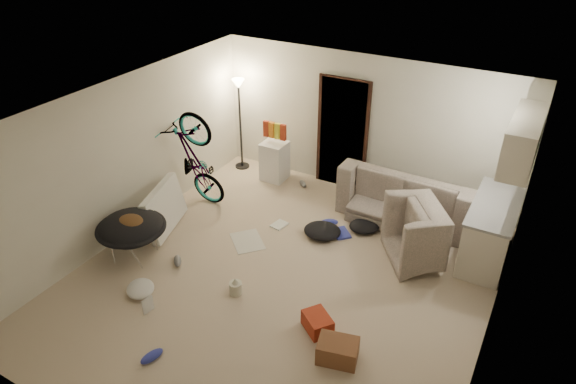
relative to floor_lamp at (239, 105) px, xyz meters
The scene contains 38 objects.
floor 3.81m from the floor_lamp, 47.83° to the right, with size 5.50×6.00×0.02m, color beige.
ceiling 3.77m from the floor_lamp, 47.83° to the right, with size 5.50×6.00×0.02m, color white.
wall_back 2.43m from the floor_lamp, ahead, with size 5.50×0.02×2.50m, color silver.
wall_front 6.15m from the floor_lamp, 67.02° to the right, with size 5.50×0.02×2.50m, color silver.
wall_left 2.67m from the floor_lamp, 97.74° to the right, with size 0.02×6.00×2.50m, color silver.
wall_right 5.80m from the floor_lamp, 27.18° to the right, with size 0.02×6.00×2.50m, color silver.
doorway 2.05m from the floor_lamp, ahead, with size 0.85×0.10×2.04m, color black.
door_trim 2.04m from the floor_lamp, ahead, with size 0.97×0.04×2.10m, color black.
floor_lamp is the anchor object (origin of this frame).
kitchen_counter 4.95m from the floor_lamp, ahead, with size 0.60×1.50×0.88m, color beige.
counter_top 4.89m from the floor_lamp, ahead, with size 0.64×1.54×0.04m, color gray.
kitchen_uppers 5.04m from the floor_lamp, ahead, with size 0.38×1.40×0.65m, color beige.
sofa 3.58m from the floor_lamp, ahead, with size 2.21×0.86×0.64m, color #3D463E.
armchair 4.40m from the floor_lamp, 14.49° to the right, with size 1.06×0.92×0.69m, color #3D463E.
bicycle 1.75m from the floor_lamp, 86.28° to the right, with size 0.64×1.83×0.96m, color black.
book_asset 4.49m from the floor_lamp, 73.97° to the right, with size 0.17×0.23×0.02m, color #A42F18.
mini_fridge 1.24m from the floor_lamp, ahead, with size 0.44×0.44×0.75m, color white.
snack_box_0 0.72m from the floor_lamp, ahead, with size 0.10×0.07×0.30m, color #A42F18.
snack_box_1 0.83m from the floor_lamp, ahead, with size 0.10×0.07×0.30m, color orange.
snack_box_2 0.94m from the floor_lamp, ahead, with size 0.10×0.07×0.30m, color yellow.
snack_box_3 1.06m from the floor_lamp, ahead, with size 0.10×0.07×0.30m, color #A42F18.
saucer_chair 3.36m from the floor_lamp, 86.19° to the right, with size 1.02×1.02×0.73m.
hoodie 3.35m from the floor_lamp, 85.35° to the right, with size 0.48×0.40×0.22m, color #51341B.
sofa_drape 2.61m from the floor_lamp, ahead, with size 0.56×0.46×0.28m, color black.
tv_box 2.58m from the floor_lamp, 87.61° to the right, with size 0.13×1.11×0.73m, color silver.
drink_case_a 5.27m from the floor_lamp, 43.96° to the right, with size 0.47×0.34×0.27m, color brown.
drink_case_b 4.77m from the floor_lamp, 44.77° to the right, with size 0.38×0.28×0.22m, color #A42F18.
juicer 3.95m from the floor_lamp, 57.92° to the right, with size 0.18×0.18×0.26m.
newspaper 2.88m from the floor_lamp, 54.80° to the right, with size 0.45×0.59×0.01m, color silver.
book_blue 3.21m from the floor_lamp, 23.83° to the right, with size 0.24×0.33×0.03m, color #2E37A8.
book_white 2.59m from the floor_lamp, 40.76° to the right, with size 0.21×0.27×0.02m, color silver.
shoe_0 2.91m from the floor_lamp, 23.37° to the right, with size 0.29×0.12×0.11m, color #2E37A8.
shoe_1 1.90m from the floor_lamp, ahead, with size 0.25×0.10×0.09m, color slate.
shoe_2 5.12m from the floor_lamp, 68.91° to the right, with size 0.30×0.12×0.11m, color #2E37A8.
shoe_3 3.43m from the floor_lamp, 74.03° to the right, with size 0.27×0.11×0.10m, color slate.
clothes_lump_a 3.06m from the floor_lamp, 29.48° to the right, with size 0.59×0.51×0.19m, color black.
clothes_lump_b 3.34m from the floor_lamp, 16.88° to the right, with size 0.50×0.43×0.15m, color black.
clothes_lump_c 4.10m from the floor_lamp, 77.48° to the right, with size 0.44×0.38×0.14m, color silver.
Camera 1 is at (2.84, -4.90, 4.79)m, focal length 32.00 mm.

